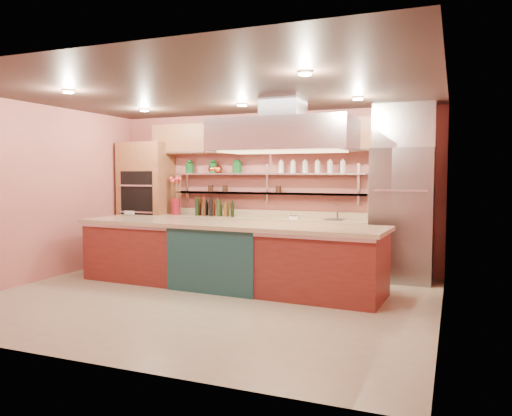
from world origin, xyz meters
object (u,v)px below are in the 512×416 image
at_px(copper_kettle, 218,169).
at_px(green_canister, 237,168).
at_px(flower_vase, 176,206).
at_px(refrigerator, 402,215).
at_px(island, 226,255).
at_px(kitchen_scale, 294,216).

xyz_separation_m(copper_kettle, green_canister, (0.39, 0.00, 0.03)).
bearing_deg(flower_vase, copper_kettle, 15.66).
xyz_separation_m(refrigerator, flower_vase, (-4.13, 0.01, 0.04)).
bearing_deg(refrigerator, island, -149.33).
bearing_deg(flower_vase, kitchen_scale, 0.00).
distance_m(copper_kettle, green_canister, 0.39).
bearing_deg(island, green_canister, 111.57).
height_order(refrigerator, copper_kettle, refrigerator).
distance_m(refrigerator, flower_vase, 4.13).
relative_size(island, green_canister, 23.51).
distance_m(island, copper_kettle, 2.30).
xyz_separation_m(island, copper_kettle, (-0.94, 1.66, 1.30)).
bearing_deg(island, kitchen_scale, 69.79).
relative_size(copper_kettle, green_canister, 0.87).
bearing_deg(flower_vase, green_canister, 10.63).
height_order(refrigerator, kitchen_scale, refrigerator).
xyz_separation_m(kitchen_scale, green_canister, (-1.17, 0.22, 0.84)).
bearing_deg(refrigerator, flower_vase, 179.86).
height_order(island, copper_kettle, copper_kettle).
height_order(island, green_canister, green_canister).
bearing_deg(flower_vase, island, -39.84).
bearing_deg(refrigerator, green_canister, 175.55).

